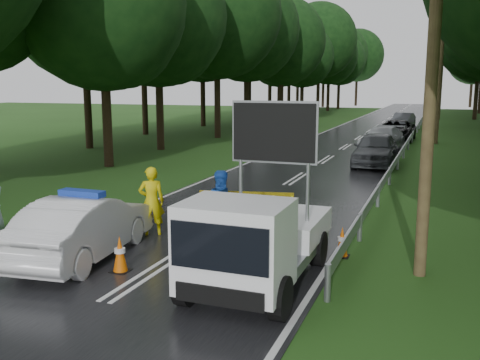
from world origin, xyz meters
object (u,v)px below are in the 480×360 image
at_px(work_truck, 256,240).
at_px(queue_car_second, 382,139).
at_px(queue_car_first, 376,149).
at_px(civilian, 223,207).
at_px(officer, 152,201).
at_px(queue_car_fourth, 403,121).
at_px(queue_car_third, 396,130).
at_px(police_sedan, 84,228).
at_px(barrier, 246,201).

height_order(work_truck, queue_car_second, work_truck).
bearing_deg(queue_car_first, civilian, -98.35).
height_order(officer, queue_car_fourth, officer).
bearing_deg(queue_car_second, queue_car_third, 94.78).
xyz_separation_m(work_truck, civilian, (-1.71, 2.53, -0.05)).
xyz_separation_m(police_sedan, queue_car_second, (4.16, 22.35, -0.01)).
bearing_deg(civilian, police_sedan, -174.97).
height_order(civilian, queue_car_first, civilian).
bearing_deg(queue_car_second, queue_car_first, -79.57).
height_order(police_sedan, queue_car_second, police_sedan).
height_order(work_truck, queue_car_fourth, work_truck).
xyz_separation_m(police_sedan, barrier, (2.58, 3.50, 0.08)).
height_order(barrier, queue_car_first, queue_car_first).
bearing_deg(police_sedan, barrier, -133.14).
distance_m(queue_car_first, queue_car_second, 6.01).
xyz_separation_m(officer, queue_car_first, (3.99, 14.20, -0.10)).
bearing_deg(queue_car_first, barrier, -98.53).
height_order(barrier, civilian, civilian).
distance_m(police_sedan, officer, 2.22).
xyz_separation_m(work_truck, queue_car_first, (0.33, 16.65, -0.15)).
height_order(work_truck, queue_car_first, work_truck).
bearing_deg(work_truck, barrier, 112.51).
bearing_deg(queue_car_fourth, queue_car_first, -82.10).
relative_size(work_truck, queue_car_second, 0.91).
xyz_separation_m(civilian, queue_car_fourth, (1.77, 36.96, -0.21)).
height_order(queue_car_first, queue_car_fourth, queue_car_first).
distance_m(work_truck, queue_car_first, 16.66).
xyz_separation_m(queue_car_second, queue_car_third, (0.28, 6.00, 0.02)).
bearing_deg(barrier, officer, -160.09).
distance_m(queue_car_second, queue_car_third, 6.01).
relative_size(civilian, queue_car_first, 0.38).
bearing_deg(officer, barrier, -176.99).
bearing_deg(barrier, queue_car_fourth, 74.53).
relative_size(barrier, queue_car_third, 0.48).
relative_size(barrier, officer, 1.38).
height_order(queue_car_second, queue_car_fourth, queue_car_second).
bearing_deg(queue_car_third, police_sedan, -96.99).
distance_m(police_sedan, queue_car_first, 16.95).
distance_m(civilian, queue_car_third, 26.20).
relative_size(queue_car_first, queue_car_fourth, 1.12).
height_order(civilian, queue_car_second, civilian).
relative_size(work_truck, queue_car_fourth, 1.05).
relative_size(work_truck, officer, 2.44).
distance_m(queue_car_third, queue_car_fourth, 10.84).
distance_m(officer, queue_car_fourth, 37.21).
bearing_deg(queue_car_first, queue_car_third, 90.02).
height_order(police_sedan, queue_car_first, queue_car_first).
xyz_separation_m(queue_car_second, queue_car_fourth, (0.04, 16.83, -0.01)).
xyz_separation_m(officer, queue_car_third, (3.95, 26.20, -0.19)).
bearing_deg(civilian, queue_car_first, 44.44).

